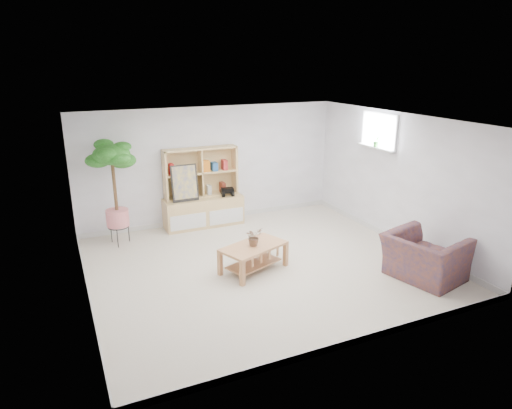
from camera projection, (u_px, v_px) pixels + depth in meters
name	position (u px, v px, depth m)	size (l,w,h in m)	color
floor	(262.00, 265.00, 7.63)	(5.50, 5.00, 0.01)	beige
ceiling	(262.00, 121.00, 6.91)	(5.50, 5.00, 0.01)	white
walls	(262.00, 196.00, 7.27)	(5.51, 5.01, 2.40)	white
baseboard	(262.00, 262.00, 7.62)	(5.50, 5.00, 0.10)	silver
window	(379.00, 131.00, 8.62)	(0.10, 0.98, 0.68)	white
window_sill	(376.00, 148.00, 8.69)	(0.14, 1.00, 0.04)	silver
storage_unit	(203.00, 188.00, 9.23)	(1.61, 0.54, 1.61)	#E0B27C
poster	(185.00, 183.00, 8.96)	(0.53, 0.12, 0.73)	yellow
toy_truck	(227.00, 191.00, 9.38)	(0.36, 0.25, 0.19)	black
coffee_table	(254.00, 258.00, 7.39)	(1.06, 0.58, 0.44)	#B17641
table_plant	(254.00, 237.00, 7.29)	(0.27, 0.23, 0.30)	#266E23
floor_tree	(115.00, 194.00, 8.23)	(0.72, 0.72, 1.95)	#12570F
armchair	(425.00, 254.00, 7.06)	(1.10, 0.96, 0.81)	navy
sill_plant	(376.00, 141.00, 8.66)	(0.12, 0.10, 0.21)	#12570F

